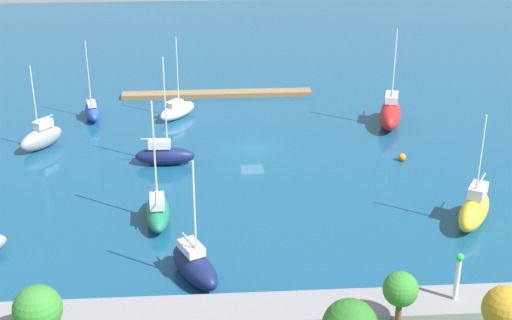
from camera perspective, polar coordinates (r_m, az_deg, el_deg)
name	(u,v)px	position (r m, az deg, el deg)	size (l,w,h in m)	color
water	(252,149)	(81.07, -0.30, 0.86)	(160.00, 160.00, 0.00)	navy
pier_dock	(217,94)	(97.96, -3.05, 5.17)	(25.16, 2.00, 0.59)	olive
breakwater	(280,315)	(52.90, 1.87, -11.99)	(65.25, 3.56, 1.60)	gray
harbor_beacon	(458,273)	(53.80, 15.46, -8.50)	(0.56, 0.56, 3.73)	silver
park_tree_midwest	(401,290)	(50.64, 11.20, -9.90)	(2.42, 2.42, 4.39)	brown
park_tree_center	(38,309)	(50.06, -16.66, -11.09)	(3.21, 3.21, 4.66)	brown
park_tree_east	(506,310)	(48.44, 18.90, -11.00)	(2.98, 2.98, 5.78)	brown
sailboat_navy_inner_mooring	(195,265)	(57.68, -4.81, -8.18)	(4.94, 6.94, 10.29)	#141E4C
sailboat_gray_center_basin	(41,137)	(84.29, -16.39, 1.72)	(4.95, 5.85, 9.56)	gray
sailboat_yellow_outer_mooring	(474,209)	(67.81, 16.65, -3.72)	(5.45, 6.85, 10.52)	yellow
sailboat_red_along_channel	(390,113)	(88.50, 10.44, 3.61)	(4.43, 8.21, 11.87)	red
sailboat_white_lone_south	(177,110)	(90.22, -6.15, 3.88)	(5.15, 5.67, 10.08)	white
sailboat_blue_west_end	(92,111)	(91.65, -12.66, 3.75)	(2.87, 5.57, 9.72)	#2347B2
sailboat_green_east_end	(158,211)	(66.10, -7.66, -3.94)	(2.55, 7.05, 11.36)	#19724C
sailboat_navy_mid_basin	(164,155)	(77.41, -7.16, 0.42)	(6.32, 2.15, 11.72)	#141E4C
mooring_buoy_orange	(402,157)	(79.54, 11.31, 0.22)	(0.82, 0.82, 0.82)	orange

